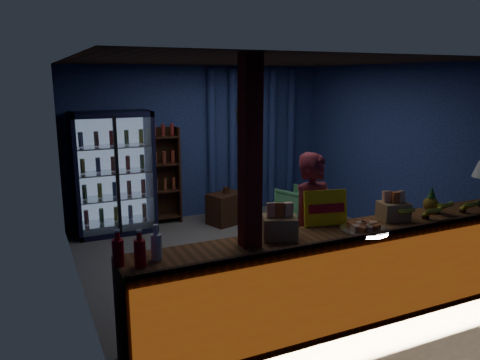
# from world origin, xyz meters

# --- Properties ---
(ground) EXTENTS (4.60, 4.60, 0.00)m
(ground) POSITION_xyz_m (0.00, 0.00, 0.00)
(ground) COLOR #515154
(ground) RESTS_ON ground
(room_walls) EXTENTS (4.60, 4.60, 4.60)m
(room_walls) POSITION_xyz_m (0.00, 0.00, 1.57)
(room_walls) COLOR navy
(room_walls) RESTS_ON ground
(counter) EXTENTS (4.40, 0.57, 0.99)m
(counter) POSITION_xyz_m (0.00, -1.91, 0.48)
(counter) COLOR brown
(counter) RESTS_ON ground
(support_post) EXTENTS (0.16, 0.16, 2.60)m
(support_post) POSITION_xyz_m (-1.05, -1.90, 1.30)
(support_post) COLOR maroon
(support_post) RESTS_ON ground
(beverage_cooler) EXTENTS (1.20, 0.62, 1.90)m
(beverage_cooler) POSITION_xyz_m (-1.55, 1.92, 0.93)
(beverage_cooler) COLOR black
(beverage_cooler) RESTS_ON ground
(bottle_shelf) EXTENTS (0.50, 0.28, 1.60)m
(bottle_shelf) POSITION_xyz_m (-0.70, 2.06, 0.79)
(bottle_shelf) COLOR #381B11
(bottle_shelf) RESTS_ON ground
(curtain_folds) EXTENTS (1.74, 0.14, 2.50)m
(curtain_folds) POSITION_xyz_m (1.00, 2.14, 1.30)
(curtain_folds) COLOR navy
(curtain_folds) RESTS_ON room_walls
(framed_picture) EXTENTS (0.36, 0.04, 0.28)m
(framed_picture) POSITION_xyz_m (0.85, 2.10, 1.75)
(framed_picture) COLOR #B47B2D
(framed_picture) RESTS_ON room_walls
(shopkeeper) EXTENTS (0.67, 0.52, 1.64)m
(shopkeeper) POSITION_xyz_m (-0.05, -1.42, 0.82)
(shopkeeper) COLOR maroon
(shopkeeper) RESTS_ON ground
(green_chair) EXTENTS (0.73, 0.74, 0.53)m
(green_chair) POSITION_xyz_m (1.46, 1.34, 0.27)
(green_chair) COLOR #56AD6D
(green_chair) RESTS_ON ground
(side_table) EXTENTS (0.67, 0.57, 0.62)m
(side_table) POSITION_xyz_m (0.20, 1.52, 0.26)
(side_table) COLOR #381B11
(side_table) RESTS_ON ground
(yellow_sign) EXTENTS (0.45, 0.18, 0.36)m
(yellow_sign) POSITION_xyz_m (-0.10, -1.69, 1.13)
(yellow_sign) COLOR yellow
(yellow_sign) RESTS_ON counter
(soda_bottles) EXTENTS (0.40, 0.17, 0.30)m
(soda_bottles) POSITION_xyz_m (-2.03, -1.89, 1.07)
(soda_bottles) COLOR #B90C15
(soda_bottles) RESTS_ON counter
(snack_box_left) EXTENTS (0.39, 0.36, 0.33)m
(snack_box_left) POSITION_xyz_m (-0.71, -1.82, 1.07)
(snack_box_left) COLOR #9D804C
(snack_box_left) RESTS_ON counter
(snack_box_centre) EXTENTS (0.33, 0.29, 0.30)m
(snack_box_centre) POSITION_xyz_m (0.65, -1.83, 1.06)
(snack_box_centre) COLOR #9D804C
(snack_box_centre) RESTS_ON counter
(pastry_tray) EXTENTS (0.47, 0.47, 0.08)m
(pastry_tray) POSITION_xyz_m (0.13, -2.01, 0.98)
(pastry_tray) COLOR silver
(pastry_tray) RESTS_ON counter
(banana_bunches) EXTENTS (1.07, 0.30, 0.17)m
(banana_bunches) POSITION_xyz_m (1.11, -1.96, 1.04)
(banana_bunches) COLOR #CDD124
(banana_bunches) RESTS_ON counter
(pineapple) EXTENTS (0.16, 0.16, 0.28)m
(pineapple) POSITION_xyz_m (1.21, -1.80, 1.07)
(pineapple) COLOR #90591A
(pineapple) RESTS_ON counter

